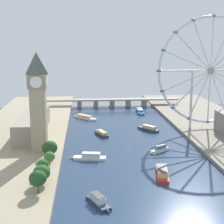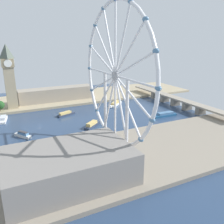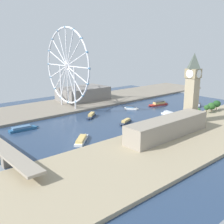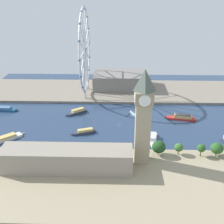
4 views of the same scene
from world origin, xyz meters
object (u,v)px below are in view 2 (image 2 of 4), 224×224
object	(u,v)px
clock_tower	(9,76)
parliament_block	(56,94)
tour_boat_0	(66,114)
tour_boat_3	(164,115)
tour_boat_6	(92,124)
ferris_wheel	(115,76)
river_bridge	(175,100)
tour_boat_4	(115,104)
riverside_hall	(69,165)
tour_boat_7	(22,135)
tour_boat_5	(3,119)

from	to	relation	value
clock_tower	parliament_block	bearing A→B (deg)	102.90
tour_boat_0	tour_boat_3	xyz separation A→B (m)	(54.60, 102.04, 0.10)
tour_boat_0	tour_boat_3	world-z (taller)	tour_boat_3
clock_tower	tour_boat_0	size ratio (longest dim) A/B	3.05
tour_boat_6	tour_boat_3	bearing A→B (deg)	-41.84
ferris_wheel	river_bridge	bearing A→B (deg)	122.30
clock_tower	tour_boat_4	size ratio (longest dim) A/B	2.66
tour_boat_3	tour_boat_6	bearing A→B (deg)	-0.99
riverside_hall	river_bridge	xyz separation A→B (m)	(-114.61, 182.85, -5.14)
clock_tower	river_bridge	distance (m)	216.12
clock_tower	tour_boat_6	bearing A→B (deg)	34.09
ferris_wheel	tour_boat_0	xyz separation A→B (m)	(-108.65, -9.43, -58.55)
tour_boat_6	tour_boat_7	distance (m)	68.54
river_bridge	tour_boat_7	size ratio (longest dim) A/B	9.54
riverside_hall	clock_tower	bearing A→B (deg)	-174.88
tour_boat_3	parliament_block	bearing A→B (deg)	-48.26
parliament_block	tour_boat_5	xyz separation A→B (m)	(52.97, -73.30, -9.93)
ferris_wheel	tour_boat_3	distance (m)	122.12
river_bridge	tour_boat_5	size ratio (longest dim) A/B	6.25
river_bridge	tour_boat_6	bearing A→B (deg)	-78.78
clock_tower	tour_boat_0	xyz separation A→B (m)	(51.84, 53.86, -41.85)
parliament_block	tour_boat_0	world-z (taller)	parliament_block
tour_boat_4	tour_boat_6	distance (m)	87.40
tour_boat_6	tour_boat_7	size ratio (longest dim) A/B	1.28
tour_boat_6	tour_boat_5	bearing A→B (deg)	105.39
parliament_block	tour_boat_3	world-z (taller)	parliament_block
river_bridge	tour_boat_5	world-z (taller)	river_bridge
tour_boat_3	tour_boat_5	world-z (taller)	tour_boat_5
riverside_hall	tour_boat_3	world-z (taller)	riverside_hall
clock_tower	tour_boat_3	size ratio (longest dim) A/B	2.29
river_bridge	tour_boat_4	world-z (taller)	river_bridge
tour_boat_3	tour_boat_5	distance (m)	182.51
ferris_wheel	tour_boat_5	world-z (taller)	ferris_wheel
ferris_wheel	riverside_hall	world-z (taller)	ferris_wheel
parliament_block	riverside_hall	world-z (taller)	riverside_hall
parliament_block	tour_boat_4	world-z (taller)	parliament_block
clock_tower	river_bridge	world-z (taller)	clock_tower
riverside_hall	river_bridge	bearing A→B (deg)	122.08
tour_boat_7	tour_boat_0	bearing A→B (deg)	-85.14
tour_boat_3	tour_boat_0	bearing A→B (deg)	-25.19
clock_tower	ferris_wheel	world-z (taller)	ferris_wheel
ferris_wheel	tour_boat_7	world-z (taller)	ferris_wheel
ferris_wheel	clock_tower	bearing A→B (deg)	-158.48
riverside_hall	tour_boat_3	distance (m)	161.93
tour_boat_4	tour_boat_6	bearing A→B (deg)	4.19
riverside_hall	tour_boat_7	world-z (taller)	riverside_hall
tour_boat_5	river_bridge	bearing A→B (deg)	-90.17
tour_boat_0	tour_boat_4	size ratio (longest dim) A/B	0.87
river_bridge	ferris_wheel	bearing A→B (deg)	-57.70
ferris_wheel	tour_boat_3	xyz separation A→B (m)	(-54.04, 92.61, -58.46)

